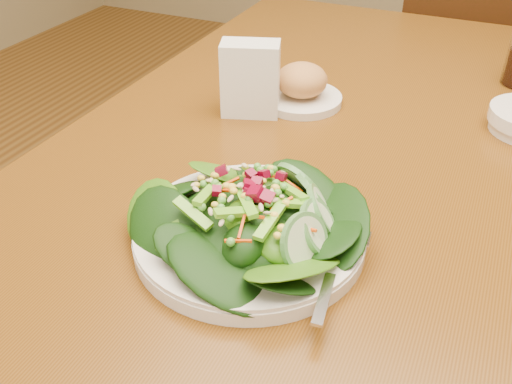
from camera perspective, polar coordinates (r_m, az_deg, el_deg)
dining_table at (r=1.01m, az=9.03°, el=0.68°), size 0.90×1.40×0.75m
chair_far at (r=2.04m, az=19.81°, el=12.20°), size 0.50×0.50×0.95m
salad_plate at (r=0.70m, az=0.07°, el=-3.15°), size 0.29×0.29×0.08m
bread_plate at (r=1.05m, az=4.57°, el=10.39°), size 0.15×0.15×0.08m
napkin_holder at (r=0.99m, az=-0.57°, el=11.42°), size 0.11×0.08×0.13m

